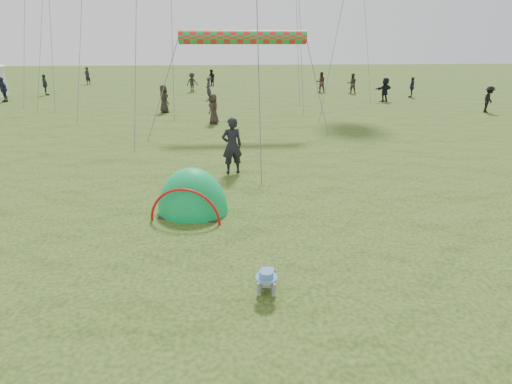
{
  "coord_description": "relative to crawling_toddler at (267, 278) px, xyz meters",
  "views": [
    {
      "loc": [
        0.16,
        -6.78,
        4.34
      ],
      "look_at": [
        0.85,
        1.92,
        1.0
      ],
      "focal_mm": 28.0,
      "sensor_mm": 36.0,
      "label": 1
    }
  ],
  "objects": [
    {
      "name": "ground",
      "position": [
        -0.85,
        0.58,
        -0.28
      ],
      "size": [
        140.0,
        140.0,
        0.0
      ],
      "primitive_type": "plane",
      "color": "#18330F"
    },
    {
      "name": "crawling_toddler",
      "position": [
        0.0,
        0.0,
        0.0
      ],
      "size": [
        0.62,
        0.79,
        0.55
      ],
      "primitive_type": null,
      "rotation": [
        0.0,
        0.0,
        -0.17
      ],
      "color": "black",
      "rests_on": "ground"
    },
    {
      "name": "popup_tent",
      "position": [
        -1.6,
        3.77,
        -0.28
      ],
      "size": [
        2.19,
        1.94,
        2.45
      ],
      "primitive_type": "ellipsoid",
      "rotation": [
        0.0,
        0.0,
        -0.22
      ],
      "color": "#088C3F",
      "rests_on": "ground"
    },
    {
      "name": "standing_adult",
      "position": [
        -0.46,
        7.04,
        0.69
      ],
      "size": [
        0.79,
        0.61,
        1.94
      ],
      "primitive_type": "imported",
      "rotation": [
        0.0,
        0.0,
        3.37
      ],
      "color": "black",
      "rests_on": "ground"
    },
    {
      "name": "crowd_person_0",
      "position": [
        -1.83,
        25.35,
        0.55
      ],
      "size": [
        0.42,
        0.62,
        1.65
      ],
      "primitive_type": "imported",
      "rotation": [
        0.0,
        0.0,
        4.75
      ],
      "color": "#252630",
      "rests_on": "ground"
    },
    {
      "name": "crowd_person_1",
      "position": [
        7.83,
        29.22,
        0.59
      ],
      "size": [
        0.85,
        0.66,
        1.73
      ],
      "primitive_type": "imported",
      "rotation": [
        0.0,
        0.0,
        3.13
      ],
      "color": "#432D29",
      "rests_on": "ground"
    },
    {
      "name": "crowd_person_2",
      "position": [
        14.29,
        25.33,
        0.52
      ],
      "size": [
        0.73,
        1.0,
        1.58
      ],
      "primitive_type": "imported",
      "rotation": [
        0.0,
        0.0,
        4.29
      ],
      "color": "#222A3B",
      "rests_on": "ground"
    },
    {
      "name": "crowd_person_3",
      "position": [
        -3.42,
        30.5,
        0.54
      ],
      "size": [
        1.22,
        1.06,
        1.64
      ],
      "primitive_type": "imported",
      "rotation": [
        0.0,
        0.0,
        0.53
      ],
      "color": "black",
      "rests_on": "ground"
    },
    {
      "name": "crowd_person_4",
      "position": [
        -4.44,
        19.7,
        0.58
      ],
      "size": [
        0.91,
        1.0,
        1.72
      ],
      "primitive_type": "imported",
      "rotation": [
        0.0,
        0.0,
        2.14
      ],
      "color": "black",
      "rests_on": "ground"
    },
    {
      "name": "crowd_person_6",
      "position": [
        -14.56,
        37.5,
        0.6
      ],
      "size": [
        0.68,
        0.76,
        1.74
      ],
      "primitive_type": "imported",
      "rotation": [
        0.0,
        0.0,
        4.19
      ],
      "color": "black",
      "rests_on": "ground"
    },
    {
      "name": "crowd_person_7",
      "position": [
        -1.82,
        35.22,
        0.52
      ],
      "size": [
        0.95,
        0.98,
        1.59
      ],
      "primitive_type": "imported",
      "rotation": [
        0.0,
        0.0,
        5.39
      ],
      "color": "black",
      "rests_on": "ground"
    },
    {
      "name": "crowd_person_8",
      "position": [
        -16.92,
        25.4,
        0.62
      ],
      "size": [
        1.1,
        0.98,
        1.79
      ],
      "primitive_type": "imported",
      "rotation": [
        0.0,
        0.0,
        5.64
      ],
      "color": "#1F293B",
      "rests_on": "ground"
    },
    {
      "name": "crowd_person_9",
      "position": [
        15.97,
        18.09,
        0.54
      ],
      "size": [
        1.2,
        1.14,
        1.63
      ],
      "primitive_type": "imported",
      "rotation": [
        0.0,
        0.0,
        0.7
      ],
      "color": "black",
      "rests_on": "ground"
    },
    {
      "name": "crowd_person_10",
      "position": [
        -1.25,
        15.81,
        0.54
      ],
      "size": [
        0.82,
        0.94,
        1.62
      ],
      "primitive_type": "imported",
      "rotation": [
        0.0,
        0.0,
        5.18
      ],
      "color": "#2E261F",
      "rests_on": "ground"
    },
    {
      "name": "crowd_person_11",
      "position": [
        11.25,
        23.23,
        0.6
      ],
      "size": [
        1.67,
        1.24,
        1.75
      ],
      "primitive_type": "imported",
      "rotation": [
        0.0,
        0.0,
        3.65
      ],
      "color": "black",
      "rests_on": "ground"
    },
    {
      "name": "crowd_person_13",
      "position": [
        10.28,
        28.11,
        0.56
      ],
      "size": [
        0.86,
        0.69,
        1.68
      ],
      "primitive_type": "imported",
      "rotation": [
        0.0,
        0.0,
        3.07
      ],
      "color": "#3C312A",
      "rests_on": "ground"
    },
    {
      "name": "crowd_person_14",
      "position": [
        -15.39,
        29.04,
        0.57
      ],
      "size": [
        0.78,
        1.07,
        1.69
      ],
      "primitive_type": "imported",
      "rotation": [
        0.0,
        0.0,
        1.99
      ],
      "color": "#22353B",
      "rests_on": "ground"
    },
    {
      "name": "rainbow_tube_kite",
      "position": [
        0.3,
        13.95,
        4.18
      ],
      "size": [
        6.01,
        0.64,
        0.64
      ],
      "primitive_type": "cylinder",
      "rotation": [
        0.0,
        1.57,
        0.0
      ],
      "color": "red"
    }
  ]
}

